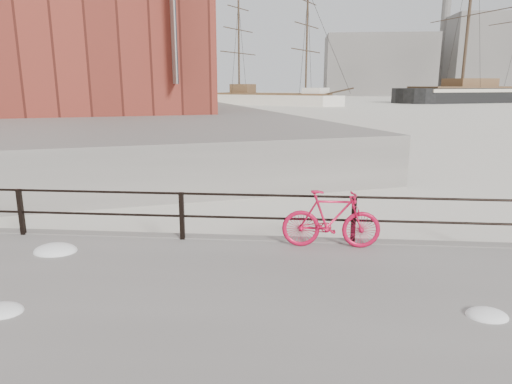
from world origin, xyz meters
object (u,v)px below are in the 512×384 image
(bicycle, at_px, (331,219))
(workboat_far, at_px, (89,117))
(schooner_mid, at_px, (271,105))
(schooner_left, at_px, (131,106))
(workboat_near, at_px, (64,125))

(bicycle, distance_m, workboat_far, 45.97)
(schooner_mid, relative_size, schooner_left, 1.12)
(bicycle, bearing_deg, workboat_far, 119.78)
(schooner_mid, xyz_separation_m, workboat_near, (-15.66, -41.84, 0.00))
(workboat_near, height_order, workboat_far, same)
(bicycle, height_order, schooner_mid, schooner_mid)
(schooner_left, relative_size, workboat_far, 2.51)
(schooner_left, bearing_deg, schooner_mid, -16.71)
(bicycle, bearing_deg, schooner_mid, 93.53)
(schooner_mid, distance_m, schooner_left, 23.57)
(bicycle, xyz_separation_m, schooner_mid, (-5.19, 71.38, -0.93))
(schooner_left, relative_size, workboat_near, 1.87)
(schooner_left, distance_m, workboat_far, 26.93)
(schooner_left, height_order, workboat_far, schooner_left)
(bicycle, xyz_separation_m, workboat_near, (-20.85, 29.54, -0.93))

